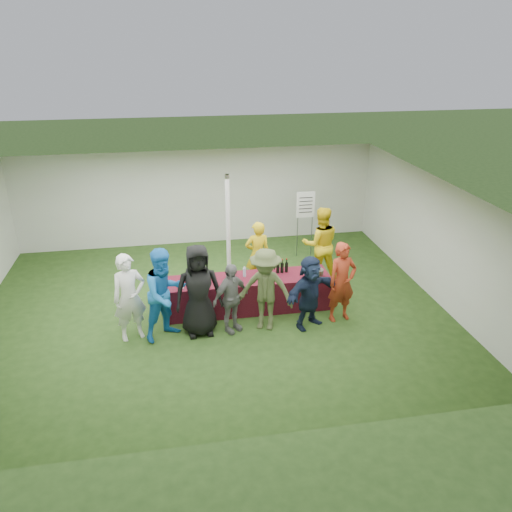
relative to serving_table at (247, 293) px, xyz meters
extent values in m
plane|color=#284719|center=(-0.72, 0.14, -0.38)|extent=(60.00, 60.00, 0.00)
plane|color=white|center=(-0.72, 4.14, 0.97)|extent=(10.00, 0.00, 10.00)
plane|color=white|center=(-0.72, -3.86, 0.97)|extent=(10.00, 0.00, 10.00)
plane|color=white|center=(4.28, 0.14, 0.97)|extent=(0.00, 8.00, 8.00)
plane|color=white|center=(-0.72, 0.14, 2.33)|extent=(10.00, 10.00, 0.00)
cylinder|color=silver|center=(-0.22, 1.34, 0.98)|extent=(0.10, 0.10, 2.70)
cube|color=maroon|center=(0.00, 0.00, 0.00)|extent=(3.60, 0.80, 0.75)
cylinder|color=black|center=(0.33, 0.15, 0.48)|extent=(0.07, 0.07, 0.22)
cylinder|color=black|center=(0.33, 0.15, 0.64)|extent=(0.03, 0.03, 0.08)
cylinder|color=maroon|center=(0.33, 0.15, 0.69)|extent=(0.03, 0.03, 0.02)
cylinder|color=black|center=(0.40, 0.16, 0.48)|extent=(0.07, 0.07, 0.22)
cylinder|color=black|center=(0.40, 0.16, 0.64)|extent=(0.03, 0.03, 0.08)
cylinder|color=maroon|center=(0.40, 0.16, 0.69)|extent=(0.03, 0.03, 0.02)
cylinder|color=black|center=(0.52, 0.13, 0.48)|extent=(0.07, 0.07, 0.22)
cylinder|color=black|center=(0.52, 0.13, 0.64)|extent=(0.03, 0.03, 0.08)
cylinder|color=maroon|center=(0.52, 0.13, 0.69)|extent=(0.03, 0.03, 0.02)
cylinder|color=black|center=(0.71, 0.14, 0.48)|extent=(0.07, 0.07, 0.22)
cylinder|color=black|center=(0.71, 0.14, 0.64)|extent=(0.03, 0.03, 0.08)
cylinder|color=maroon|center=(0.71, 0.14, 0.69)|extent=(0.03, 0.03, 0.02)
cylinder|color=black|center=(0.81, 0.14, 0.48)|extent=(0.07, 0.07, 0.22)
cylinder|color=black|center=(0.81, 0.14, 0.64)|extent=(0.03, 0.03, 0.08)
cylinder|color=maroon|center=(0.81, 0.14, 0.69)|extent=(0.03, 0.03, 0.02)
cylinder|color=black|center=(0.91, 0.15, 0.48)|extent=(0.07, 0.07, 0.22)
cylinder|color=black|center=(0.91, 0.15, 0.64)|extent=(0.03, 0.03, 0.08)
cylinder|color=maroon|center=(0.91, 0.15, 0.69)|extent=(0.03, 0.03, 0.02)
cylinder|color=silver|center=(-1.39, -0.24, 0.38)|extent=(0.06, 0.06, 0.00)
cylinder|color=silver|center=(-1.39, -0.24, 0.42)|extent=(0.01, 0.01, 0.07)
cylinder|color=silver|center=(-1.39, -0.24, 0.50)|extent=(0.06, 0.06, 0.08)
cylinder|color=#48070F|center=(-1.39, -0.24, 0.47)|extent=(0.05, 0.05, 0.02)
cylinder|color=silver|center=(-1.07, -0.26, 0.38)|extent=(0.06, 0.06, 0.00)
cylinder|color=silver|center=(-1.07, -0.26, 0.42)|extent=(0.01, 0.01, 0.07)
cylinder|color=silver|center=(-1.07, -0.26, 0.50)|extent=(0.06, 0.06, 0.08)
cylinder|color=#48070F|center=(-1.07, -0.26, 0.47)|extent=(0.05, 0.05, 0.02)
cylinder|color=silver|center=(-0.85, -0.23, 0.38)|extent=(0.06, 0.06, 0.00)
cylinder|color=silver|center=(-0.85, -0.23, 0.42)|extent=(0.01, 0.01, 0.07)
cylinder|color=silver|center=(-0.85, -0.23, 0.50)|extent=(0.06, 0.06, 0.08)
cylinder|color=#48070F|center=(-0.85, -0.23, 0.47)|extent=(0.05, 0.05, 0.02)
cylinder|color=silver|center=(-0.32, -0.26, 0.38)|extent=(0.06, 0.06, 0.00)
cylinder|color=silver|center=(-0.32, -0.26, 0.42)|extent=(0.01, 0.01, 0.07)
cylinder|color=silver|center=(-0.32, -0.26, 0.50)|extent=(0.06, 0.06, 0.08)
cylinder|color=#48070F|center=(-0.32, -0.26, 0.47)|extent=(0.05, 0.05, 0.02)
cylinder|color=silver|center=(1.29, -0.23, 0.38)|extent=(0.06, 0.06, 0.00)
cylinder|color=silver|center=(1.29, -0.23, 0.42)|extent=(0.01, 0.01, 0.07)
cylinder|color=silver|center=(1.29, -0.23, 0.50)|extent=(0.06, 0.06, 0.08)
cylinder|color=#48070F|center=(1.29, -0.23, 0.47)|extent=(0.05, 0.05, 0.02)
cylinder|color=silver|center=(-0.04, 0.08, 0.47)|extent=(0.07, 0.07, 0.20)
cylinder|color=silver|center=(-0.04, 0.08, 0.59)|extent=(0.03, 0.03, 0.03)
cube|color=white|center=(1.49, 0.05, 0.39)|extent=(0.25, 0.18, 0.03)
cylinder|color=slate|center=(1.53, -0.22, 0.46)|extent=(0.22, 0.22, 0.18)
cylinder|color=slate|center=(1.80, 2.65, 0.18)|extent=(0.02, 0.02, 1.10)
cylinder|color=slate|center=(2.20, 2.65, 0.18)|extent=(0.02, 0.02, 1.10)
cube|color=white|center=(2.00, 2.65, 1.07)|extent=(0.50, 0.02, 0.70)
cube|color=black|center=(2.00, 2.63, 1.27)|extent=(0.36, 0.01, 0.02)
cube|color=black|center=(2.00, 2.63, 1.17)|extent=(0.36, 0.01, 0.02)
cube|color=black|center=(2.00, 2.63, 1.07)|extent=(0.36, 0.01, 0.02)
cube|color=black|center=(2.00, 2.63, 0.97)|extent=(0.36, 0.01, 0.02)
cube|color=black|center=(2.00, 2.63, 0.88)|extent=(0.36, 0.01, 0.02)
imported|color=gold|center=(0.43, 1.06, 0.44)|extent=(0.62, 0.42, 1.63)
imported|color=yellow|center=(1.99, 1.17, 0.55)|extent=(0.96, 0.78, 1.85)
imported|color=white|center=(-2.41, -0.74, 0.52)|extent=(0.76, 0.62, 1.79)
imported|color=blue|center=(-1.73, -0.81, 0.57)|extent=(1.16, 1.09, 1.89)
imported|color=black|center=(-1.09, -0.79, 0.58)|extent=(0.97, 0.67, 1.90)
imported|color=slate|center=(-0.46, -0.83, 0.37)|extent=(0.93, 0.77, 1.48)
imported|color=#47522D|center=(0.24, -0.84, 0.50)|extent=(1.29, 1.05, 1.75)
imported|color=#162039|center=(1.14, -0.92, 0.40)|extent=(1.48, 1.10, 1.55)
imported|color=maroon|center=(1.87, -0.77, 0.49)|extent=(0.70, 0.53, 1.73)
camera|label=1|loc=(-1.50, -9.52, 5.10)|focal=35.00mm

